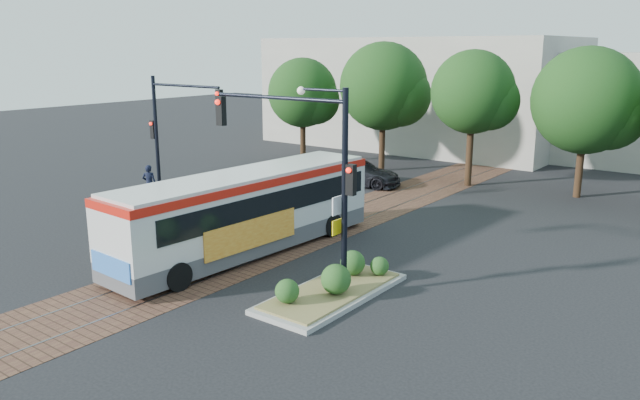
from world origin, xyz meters
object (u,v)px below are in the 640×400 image
(city_bus, at_px, (248,208))
(traffic_island, at_px, (334,285))
(signal_pole_left, at_px, (171,122))
(officer, at_px, (149,184))
(parked_car, at_px, (357,172))
(signal_pole_main, at_px, (311,156))

(city_bus, distance_m, traffic_island, 5.27)
(signal_pole_left, relative_size, officer, 3.25)
(signal_pole_left, relative_size, parked_car, 1.24)
(traffic_island, relative_size, parked_car, 1.08)
(parked_car, bearing_deg, traffic_island, -158.45)
(officer, bearing_deg, signal_pole_main, 128.88)
(officer, bearing_deg, traffic_island, 129.63)
(city_bus, relative_size, traffic_island, 2.16)
(signal_pole_left, bearing_deg, city_bus, -22.71)
(traffic_island, bearing_deg, city_bus, 163.78)
(signal_pole_main, bearing_deg, signal_pole_left, 158.55)
(signal_pole_left, bearing_deg, traffic_island, -20.36)
(traffic_island, relative_size, signal_pole_main, 0.87)
(traffic_island, distance_m, parked_car, 15.73)
(officer, distance_m, parked_car, 11.01)
(signal_pole_main, relative_size, officer, 3.25)
(city_bus, xyz_separation_m, signal_pole_left, (-8.29, 3.47, 2.21))
(city_bus, relative_size, signal_pole_main, 1.87)
(city_bus, height_order, signal_pole_main, signal_pole_main)
(city_bus, xyz_separation_m, traffic_island, (4.89, -1.42, -1.33))
(signal_pole_left, height_order, officer, signal_pole_left)
(officer, height_order, parked_car, officer)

